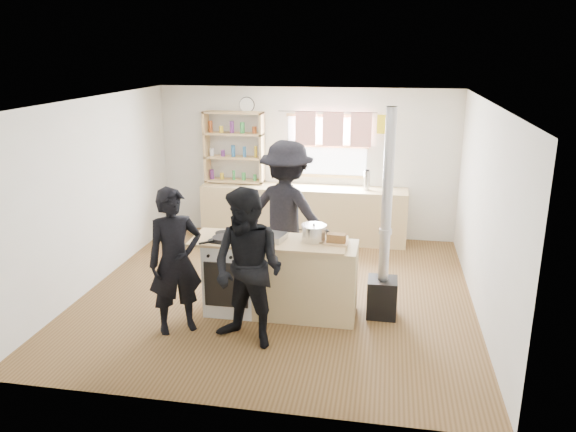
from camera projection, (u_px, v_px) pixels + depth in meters
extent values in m
cube|color=brown|center=(278.00, 293.00, 7.42)|extent=(5.00, 5.00, 0.01)
cube|color=tan|center=(303.00, 213.00, 9.38)|extent=(3.40, 0.55, 0.90)
cube|color=tan|center=(235.00, 181.00, 9.56)|extent=(1.00, 0.28, 0.03)
cube|color=tan|center=(234.00, 158.00, 9.44)|extent=(1.00, 0.28, 0.03)
cube|color=tan|center=(234.00, 134.00, 9.33)|extent=(1.00, 0.28, 0.03)
cube|color=tan|center=(233.00, 113.00, 9.22)|extent=(1.00, 0.28, 0.03)
cube|color=tan|center=(207.00, 147.00, 9.47)|extent=(0.04, 0.28, 1.20)
cube|color=tan|center=(262.00, 149.00, 9.31)|extent=(0.04, 0.28, 1.20)
cylinder|color=silver|center=(367.00, 180.00, 9.03)|extent=(0.10, 0.10, 0.32)
cube|color=white|center=(233.00, 275.00, 6.85)|extent=(0.60, 0.60, 0.90)
cube|color=tan|center=(306.00, 280.00, 6.69)|extent=(1.20, 0.60, 0.90)
cube|color=tan|center=(269.00, 241.00, 6.64)|extent=(1.84, 0.64, 0.03)
cylinder|color=black|center=(224.00, 239.00, 6.59)|extent=(0.38, 0.38, 0.05)
cylinder|color=#3C6221|center=(224.00, 238.00, 6.59)|extent=(0.24, 0.24, 0.02)
cube|color=silver|center=(269.00, 236.00, 6.64)|extent=(0.43, 0.36, 0.07)
cube|color=brown|center=(269.00, 235.00, 6.63)|extent=(0.37, 0.31, 0.02)
cylinder|color=#B6B6B9|center=(246.00, 229.00, 6.82)|extent=(0.20, 0.20, 0.13)
cylinder|color=#B6B6B9|center=(246.00, 223.00, 6.80)|extent=(0.20, 0.20, 0.01)
sphere|color=black|center=(246.00, 222.00, 6.79)|extent=(0.03, 0.03, 0.03)
cylinder|color=silver|center=(314.00, 233.00, 6.57)|extent=(0.29, 0.29, 0.18)
cylinder|color=silver|center=(314.00, 225.00, 6.54)|extent=(0.29, 0.29, 0.01)
sphere|color=black|center=(314.00, 224.00, 6.54)|extent=(0.03, 0.03, 0.03)
cube|color=tan|center=(336.00, 243.00, 6.50)|extent=(0.29, 0.22, 0.02)
cube|color=olive|center=(336.00, 238.00, 6.48)|extent=(0.23, 0.12, 0.10)
cube|color=black|center=(382.00, 297.00, 6.73)|extent=(0.35, 0.35, 0.47)
cylinder|color=#ADADB2|center=(387.00, 197.00, 6.37)|extent=(0.12, 0.12, 2.03)
imported|color=black|center=(175.00, 261.00, 6.23)|extent=(0.73, 0.68, 1.67)
imported|color=black|center=(248.00, 269.00, 5.92)|extent=(1.02, 0.92, 1.74)
imported|color=black|center=(287.00, 213.00, 7.51)|extent=(1.44, 1.11, 1.96)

